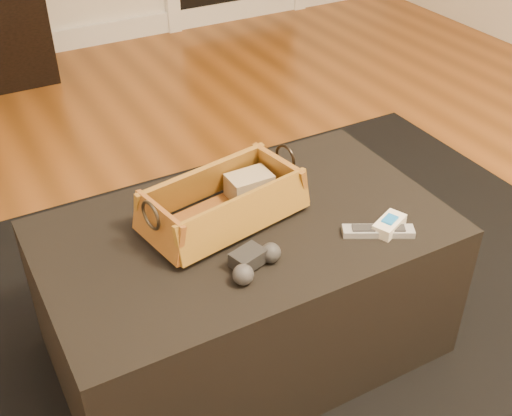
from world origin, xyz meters
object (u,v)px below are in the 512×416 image
wicker_basket (223,204)px  game_controller (254,261)px  ottoman (246,290)px  silver_remote (378,231)px  tv_remote (221,218)px  cream_gadget (389,225)px

wicker_basket → game_controller: bearing=-97.4°
ottoman → silver_remote: bearing=-34.5°
tv_remote → silver_remote: 0.38m
ottoman → game_controller: (-0.06, -0.15, 0.23)m
ottoman → wicker_basket: wicker_basket is taller
game_controller → cream_gadget: bearing=-4.7°
tv_remote → game_controller: (-0.01, -0.18, -0.00)m
tv_remote → wicker_basket: size_ratio=0.49×
game_controller → silver_remote: bearing=-5.2°
ottoman → wicker_basket: 0.26m
game_controller → cream_gadget: 0.36m
tv_remote → cream_gadget: tv_remote is taller
tv_remote → silver_remote: tv_remote is taller
tv_remote → wicker_basket: (0.02, 0.02, 0.02)m
game_controller → cream_gadget: size_ratio=1.46×
tv_remote → wicker_basket: 0.03m
ottoman → cream_gadget: bearing=-31.4°
tv_remote → game_controller: 0.18m
ottoman → game_controller: size_ratio=6.58×
wicker_basket → game_controller: (-0.03, -0.20, -0.02)m
ottoman → wicker_basket: bearing=125.3°
ottoman → game_controller: game_controller is taller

